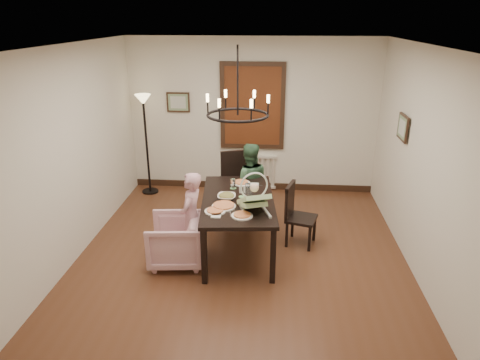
# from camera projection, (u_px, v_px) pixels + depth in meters

# --- Properties ---
(room_shell) EXTENTS (4.51, 5.00, 2.81)m
(room_shell) POSITION_uv_depth(u_px,v_px,m) (244.00, 152.00, 5.78)
(room_shell) COLOR #552F1D
(room_shell) RESTS_ON ground
(dining_table) EXTENTS (1.12, 1.80, 0.80)m
(dining_table) POSITION_uv_depth(u_px,v_px,m) (238.00, 204.00, 5.84)
(dining_table) COLOR black
(dining_table) RESTS_ON room_shell
(chair_far) EXTENTS (0.61, 0.61, 1.10)m
(chair_far) POSITION_uv_depth(u_px,v_px,m) (238.00, 186.00, 6.88)
(chair_far) COLOR black
(chair_far) RESTS_ON room_shell
(chair_right) EXTENTS (0.50, 0.50, 0.92)m
(chair_right) POSITION_uv_depth(u_px,v_px,m) (302.00, 215.00, 6.10)
(chair_right) COLOR black
(chair_right) RESTS_ON room_shell
(armchair) EXTENTS (0.78, 0.77, 0.65)m
(armchair) POSITION_uv_depth(u_px,v_px,m) (176.00, 240.00, 5.69)
(armchair) COLOR beige
(armchair) RESTS_ON room_shell
(elderly_woman) EXTENTS (0.31, 0.42, 1.03)m
(elderly_woman) POSITION_uv_depth(u_px,v_px,m) (192.00, 224.00, 5.71)
(elderly_woman) COLOR #C48A95
(elderly_woman) RESTS_ON room_shell
(seated_man) EXTENTS (0.58, 0.48, 1.08)m
(seated_man) POSITION_uv_depth(u_px,v_px,m) (249.00, 190.00, 6.76)
(seated_man) COLOR #385F40
(seated_man) RESTS_ON room_shell
(baby_bouncer) EXTENTS (0.54, 0.62, 0.34)m
(baby_bouncer) POSITION_uv_depth(u_px,v_px,m) (254.00, 198.00, 5.39)
(baby_bouncer) COLOR #ACCF8F
(baby_bouncer) RESTS_ON dining_table
(salad_bowl) EXTENTS (0.30, 0.30, 0.07)m
(salad_bowl) POSITION_uv_depth(u_px,v_px,m) (227.00, 196.00, 5.77)
(salad_bowl) COLOR white
(salad_bowl) RESTS_ON dining_table
(pizza_platter) EXTENTS (0.32, 0.32, 0.04)m
(pizza_platter) POSITION_uv_depth(u_px,v_px,m) (224.00, 206.00, 5.53)
(pizza_platter) COLOR tan
(pizza_platter) RESTS_ON dining_table
(drinking_glass) EXTENTS (0.07, 0.07, 0.14)m
(drinking_glass) POSITION_uv_depth(u_px,v_px,m) (250.00, 192.00, 5.84)
(drinking_glass) COLOR silver
(drinking_glass) RESTS_ON dining_table
(window_blinds) EXTENTS (1.00, 0.03, 1.40)m
(window_blinds) POSITION_uv_depth(u_px,v_px,m) (252.00, 106.00, 7.65)
(window_blinds) COLOR #592D11
(window_blinds) RESTS_ON room_shell
(radiator) EXTENTS (0.92, 0.12, 0.62)m
(radiator) POSITION_uv_depth(u_px,v_px,m) (252.00, 171.00, 8.12)
(radiator) COLOR silver
(radiator) RESTS_ON room_shell
(picture_back) EXTENTS (0.42, 0.03, 0.36)m
(picture_back) POSITION_uv_depth(u_px,v_px,m) (178.00, 102.00, 7.75)
(picture_back) COLOR black
(picture_back) RESTS_ON room_shell
(picture_right) EXTENTS (0.03, 0.42, 0.36)m
(picture_right) POSITION_uv_depth(u_px,v_px,m) (403.00, 127.00, 6.01)
(picture_right) COLOR black
(picture_right) RESTS_ON room_shell
(floor_lamp) EXTENTS (0.30, 0.30, 1.80)m
(floor_lamp) POSITION_uv_depth(u_px,v_px,m) (147.00, 146.00, 7.76)
(floor_lamp) COLOR black
(floor_lamp) RESTS_ON room_shell
(chandelier) EXTENTS (0.80, 0.80, 0.04)m
(chandelier) POSITION_uv_depth(u_px,v_px,m) (238.00, 115.00, 5.39)
(chandelier) COLOR black
(chandelier) RESTS_ON room_shell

